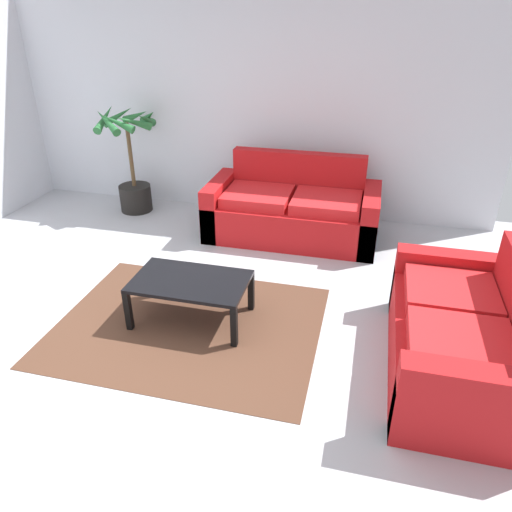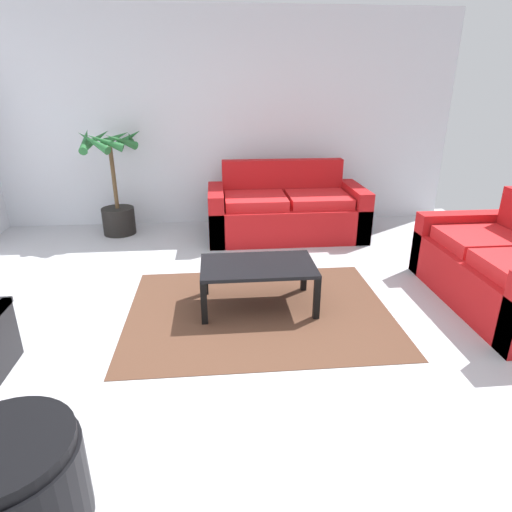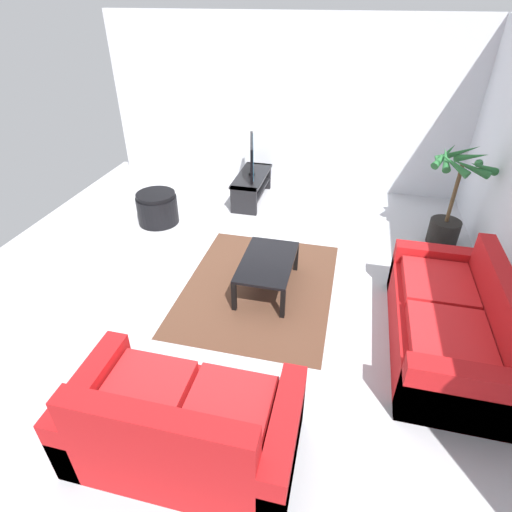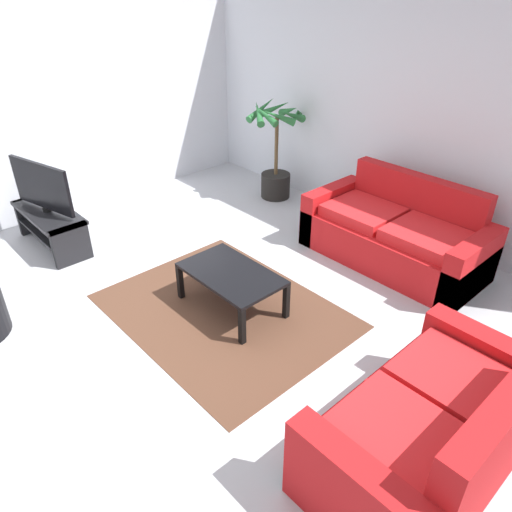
{
  "view_description": "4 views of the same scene",
  "coord_description": "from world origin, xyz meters",
  "views": [
    {
      "loc": [
        1.51,
        -2.77,
        2.45
      ],
      "look_at": [
        0.68,
        0.57,
        0.61
      ],
      "focal_mm": 33.76,
      "sensor_mm": 36.0,
      "label": 1
    },
    {
      "loc": [
        -0.18,
        -2.93,
        1.8
      ],
      "look_at": [
        0.14,
        0.5,
        0.44
      ],
      "focal_mm": 30.56,
      "sensor_mm": 36.0,
      "label": 2
    },
    {
      "loc": [
        3.92,
        1.2,
        2.96
      ],
      "look_at": [
        0.37,
        0.34,
        0.58
      ],
      "focal_mm": 28.87,
      "sensor_mm": 36.0,
      "label": 3
    },
    {
      "loc": [
        3.01,
        -1.88,
        2.75
      ],
      "look_at": [
        0.44,
        0.47,
        0.68
      ],
      "focal_mm": 33.54,
      "sensor_mm": 36.0,
      "label": 4
    }
  ],
  "objects": [
    {
      "name": "coffee_table",
      "position": [
        0.15,
        0.42,
        0.34
      ],
      "size": [
        0.96,
        0.58,
        0.39
      ],
      "color": "black",
      "rests_on": "ground"
    },
    {
      "name": "ottoman",
      "position": [
        -1.07,
        -1.51,
        0.23
      ],
      "size": [
        0.6,
        0.6,
        0.47
      ],
      "color": "black",
      "rests_on": "ground"
    },
    {
      "name": "tv",
      "position": [
        -2.15,
        -0.33,
        0.74
      ],
      "size": [
        0.91,
        0.27,
        0.56
      ],
      "color": "black",
      "rests_on": "tv_stand"
    },
    {
      "name": "couch_main",
      "position": [
        0.68,
        2.28,
        0.3
      ],
      "size": [
        1.91,
        0.9,
        0.9
      ],
      "color": "red",
      "rests_on": "ground"
    },
    {
      "name": "area_rug",
      "position": [
        0.15,
        0.32,
        0.0
      ],
      "size": [
        2.2,
        1.7,
        0.01
      ],
      "primitive_type": "cube",
      "color": "#513323",
      "rests_on": "ground"
    },
    {
      "name": "wall_left",
      "position": [
        -3.0,
        0.0,
        1.35
      ],
      "size": [
        0.06,
        6.0,
        2.7
      ],
      "primitive_type": "cube",
      "color": "silver",
      "rests_on": "ground"
    },
    {
      "name": "couch_loveseat",
      "position": [
        2.28,
        0.26,
        0.3
      ],
      "size": [
        0.9,
        1.64,
        0.9
      ],
      "color": "red",
      "rests_on": "ground"
    },
    {
      "name": "potted_palm",
      "position": [
        -1.43,
        2.55,
        0.58
      ],
      "size": [
        0.79,
        0.8,
        1.33
      ],
      "color": "black",
      "rests_on": "ground"
    },
    {
      "name": "tv_stand",
      "position": [
        -2.15,
        -0.33,
        0.29
      ],
      "size": [
        1.1,
        0.45,
        0.44
      ],
      "color": "black",
      "rests_on": "ground"
    },
    {
      "name": "ground_plane",
      "position": [
        0.0,
        0.0,
        0.0
      ],
      "size": [
        6.6,
        6.6,
        0.0
      ],
      "primitive_type": "plane",
      "color": "#B2B2B7"
    }
  ]
}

